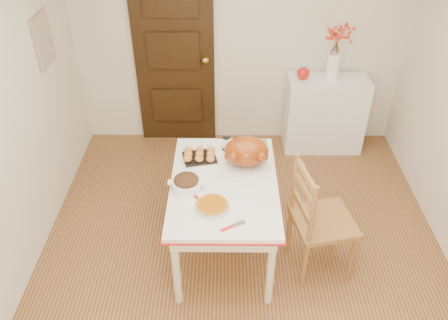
{
  "coord_description": "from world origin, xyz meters",
  "views": [
    {
      "loc": [
        -0.14,
        -2.56,
        2.99
      ],
      "look_at": [
        -0.16,
        0.24,
        0.93
      ],
      "focal_mm": 36.41,
      "sensor_mm": 36.0,
      "label": 1
    }
  ],
  "objects_px": {
    "chair_oak": "(324,219)",
    "turkey_platter": "(246,153)",
    "pumpkin_pie": "(212,205)",
    "sideboard": "(325,114)",
    "kitchen_table": "(224,217)"
  },
  "relations": [
    {
      "from": "sideboard",
      "to": "pumpkin_pie",
      "type": "bearing_deg",
      "value": -122.17
    },
    {
      "from": "chair_oak",
      "to": "sideboard",
      "type": "bearing_deg",
      "value": -21.85
    },
    {
      "from": "sideboard",
      "to": "kitchen_table",
      "type": "relative_size",
      "value": 0.68
    },
    {
      "from": "sideboard",
      "to": "turkey_platter",
      "type": "height_order",
      "value": "turkey_platter"
    },
    {
      "from": "sideboard",
      "to": "turkey_platter",
      "type": "xyz_separation_m",
      "value": [
        -0.92,
        -1.38,
        0.45
      ]
    },
    {
      "from": "turkey_platter",
      "to": "chair_oak",
      "type": "bearing_deg",
      "value": -14.78
    },
    {
      "from": "chair_oak",
      "to": "pumpkin_pie",
      "type": "relative_size",
      "value": 4.16
    },
    {
      "from": "chair_oak",
      "to": "turkey_platter",
      "type": "xyz_separation_m",
      "value": [
        -0.6,
        0.38,
        0.36
      ]
    },
    {
      "from": "chair_oak",
      "to": "pumpkin_pie",
      "type": "height_order",
      "value": "chair_oak"
    },
    {
      "from": "pumpkin_pie",
      "to": "chair_oak",
      "type": "bearing_deg",
      "value": 8.59
    },
    {
      "from": "chair_oak",
      "to": "turkey_platter",
      "type": "distance_m",
      "value": 0.8
    },
    {
      "from": "turkey_platter",
      "to": "pumpkin_pie",
      "type": "distance_m",
      "value": 0.58
    },
    {
      "from": "kitchen_table",
      "to": "sideboard",
      "type": "bearing_deg",
      "value": 55.3
    },
    {
      "from": "turkey_platter",
      "to": "pumpkin_pie",
      "type": "xyz_separation_m",
      "value": [
        -0.26,
        -0.51,
        -0.11
      ]
    },
    {
      "from": "kitchen_table",
      "to": "turkey_platter",
      "type": "height_order",
      "value": "turkey_platter"
    }
  ]
}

